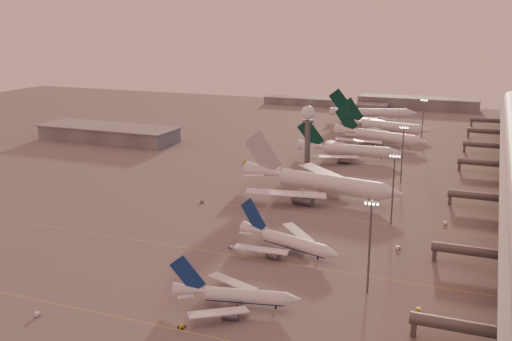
% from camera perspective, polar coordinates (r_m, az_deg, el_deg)
% --- Properties ---
extents(ground, '(700.00, 700.00, 0.00)m').
position_cam_1_polar(ground, '(179.48, -8.11, -8.42)').
color(ground, '#605D5D').
rests_on(ground, ground).
extents(taxiway_markings, '(180.00, 185.25, 0.02)m').
position_cam_1_polar(taxiway_markings, '(217.27, 6.24, -4.23)').
color(taxiway_markings, gold).
rests_on(taxiway_markings, ground).
extents(hangar, '(82.00, 27.00, 8.50)m').
position_cam_1_polar(hangar, '(354.55, -13.85, 3.48)').
color(hangar, slate).
rests_on(hangar, ground).
extents(radar_tower, '(6.40, 6.40, 31.10)m').
position_cam_1_polar(radar_tower, '(278.54, 4.96, 4.41)').
color(radar_tower, '#55585C').
rests_on(radar_tower, ground).
extents(mast_a, '(3.60, 0.56, 25.00)m').
position_cam_1_polar(mast_a, '(155.36, 10.77, -6.78)').
color(mast_a, '#55585C').
rests_on(mast_a, ground).
extents(mast_b, '(3.60, 0.56, 25.00)m').
position_cam_1_polar(mast_b, '(207.43, 12.93, -1.46)').
color(mast_b, '#55585C').
rests_on(mast_b, ground).
extents(mast_c, '(3.60, 0.56, 25.00)m').
position_cam_1_polar(mast_c, '(260.99, 13.77, 1.74)').
color(mast_c, '#55585C').
rests_on(mast_c, ground).
extents(mast_d, '(3.60, 0.56, 25.00)m').
position_cam_1_polar(mast_d, '(349.07, 15.60, 4.77)').
color(mast_d, '#55585C').
rests_on(mast_d, ground).
extents(distant_horizon, '(165.00, 37.50, 9.00)m').
position_cam_1_polar(distant_horizon, '(479.36, 11.83, 6.32)').
color(distant_horizon, slate).
rests_on(distant_horizon, ground).
extents(narrowbody_near, '(32.40, 25.60, 12.81)m').
position_cam_1_polar(narrowbody_near, '(149.92, -1.89, -11.99)').
color(narrowbody_near, white).
rests_on(narrowbody_near, ground).
extents(narrowbody_mid, '(35.44, 27.83, 14.31)m').
position_cam_1_polar(narrowbody_mid, '(182.51, 3.06, -6.91)').
color(narrowbody_mid, white).
rests_on(narrowbody_mid, ground).
extents(widebody_white, '(68.38, 54.36, 24.20)m').
position_cam_1_polar(widebody_white, '(238.22, 6.11, -1.49)').
color(widebody_white, white).
rests_on(widebody_white, ground).
extents(greentail_a, '(53.36, 43.03, 19.37)m').
position_cam_1_polar(greentail_a, '(302.84, 8.90, 1.72)').
color(greentail_a, white).
rests_on(greentail_a, ground).
extents(greentail_b, '(54.90, 43.67, 20.57)m').
position_cam_1_polar(greentail_b, '(339.93, 11.66, 3.02)').
color(greentail_b, white).
rests_on(greentail_b, ground).
extents(greentail_c, '(57.01, 45.59, 20.94)m').
position_cam_1_polar(greentail_c, '(371.02, 12.17, 3.95)').
color(greentail_c, white).
rests_on(greentail_c, ground).
extents(greentail_d, '(58.24, 46.27, 21.96)m').
position_cam_1_polar(greentail_d, '(418.97, 11.13, 5.21)').
color(greentail_d, white).
rests_on(greentail_d, ground).
extents(gsv_truck_a, '(5.48, 4.79, 2.18)m').
position_cam_1_polar(gsv_truck_a, '(155.32, -19.99, -12.54)').
color(gsv_truck_a, white).
rests_on(gsv_truck_a, ground).
extents(gsv_tug_near, '(2.50, 3.44, 0.89)m').
position_cam_1_polar(gsv_tug_near, '(142.73, -7.09, -14.52)').
color(gsv_tug_near, gold).
rests_on(gsv_tug_near, ground).
extents(gsv_catering_a, '(5.15, 2.79, 4.05)m').
position_cam_1_polar(gsv_catering_a, '(153.09, 15.32, -12.19)').
color(gsv_catering_a, gold).
rests_on(gsv_catering_a, ground).
extents(gsv_tug_mid, '(3.55, 3.25, 0.87)m').
position_cam_1_polar(gsv_tug_mid, '(185.65, -2.36, -7.33)').
color(gsv_tug_mid, white).
rests_on(gsv_tug_mid, ground).
extents(gsv_truck_b, '(5.93, 3.21, 2.27)m').
position_cam_1_polar(gsv_truck_b, '(189.66, 13.49, -7.03)').
color(gsv_truck_b, white).
rests_on(gsv_truck_b, ground).
extents(gsv_truck_c, '(5.82, 3.13, 2.23)m').
position_cam_1_polar(gsv_truck_c, '(230.15, -5.08, -2.83)').
color(gsv_truck_c, slate).
rests_on(gsv_truck_c, ground).
extents(gsv_catering_b, '(5.12, 2.94, 3.95)m').
position_cam_1_polar(gsv_catering_b, '(215.42, 17.63, -4.47)').
color(gsv_catering_b, white).
rests_on(gsv_catering_b, ground).
extents(gsv_tug_far, '(3.37, 3.39, 0.85)m').
position_cam_1_polar(gsv_tug_far, '(253.20, 6.69, -1.43)').
color(gsv_tug_far, white).
rests_on(gsv_tug_far, ground).
extents(gsv_truck_d, '(2.84, 5.78, 2.23)m').
position_cam_1_polar(gsv_truck_d, '(293.16, -1.06, 1.01)').
color(gsv_truck_d, gold).
rests_on(gsv_truck_d, ground).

